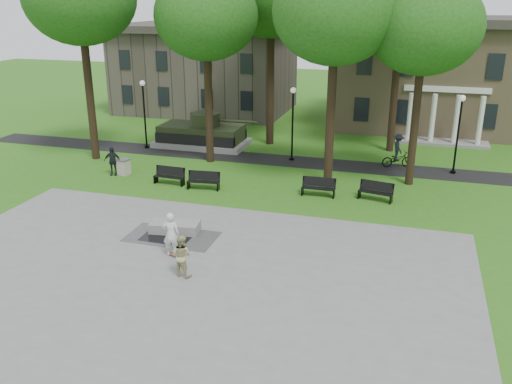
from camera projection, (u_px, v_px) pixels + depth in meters
The scene contains 25 objects.
ground at pixel (219, 233), 24.47m from camera, with size 120.00×120.00×0.00m, color #2A6217.
plaza at pixel (172, 285), 19.96m from camera, with size 22.00×16.00×0.02m, color gray.
footpath at pixel (283, 161), 35.29m from camera, with size 44.00×2.60×0.01m, color black.
building_right at pixel (446, 72), 43.76m from camera, with size 17.00×12.00×8.60m.
building_left at pixel (206, 71), 50.12m from camera, with size 15.00×10.00×7.20m, color #4C443D.
tree_1 at pixel (206, 17), 32.13m from camera, with size 6.20×6.20×11.63m.
tree_2 at pixel (336, 12), 28.05m from camera, with size 6.60×6.60×12.16m.
tree_3 at pixel (425, 27), 27.98m from camera, with size 6.00×6.00×11.19m.
tree_5 at pixel (402, 3), 34.34m from camera, with size 6.40×6.40×12.44m.
lamp_left at pixel (144, 109), 37.31m from camera, with size 0.36×0.36×4.73m.
lamp_mid at pixel (293, 118), 34.49m from camera, with size 0.36×0.36×4.73m.
lamp_right at pixel (459, 128), 31.80m from camera, with size 0.36×0.36×4.73m.
tank_monument at pixel (202, 134), 38.55m from camera, with size 7.45×3.40×2.40m.
puddle at pixel (166, 238), 23.87m from camera, with size 2.20×1.20×0.00m, color black.
concrete_block at pixel (175, 227), 24.45m from camera, with size 2.20×1.00×0.45m, color gray.
skateboard at pixel (175, 256), 22.16m from camera, with size 0.78×0.20×0.07m, color brown.
skateboarder at pixel (171, 234), 21.94m from camera, with size 0.69×0.45×1.89m, color silver.
friend_watching at pixel (182, 255), 20.39m from camera, with size 0.81×0.63×1.67m, color tan.
pedestrian_walker at pixel (112, 161), 32.14m from camera, with size 1.02×0.42×1.74m, color black.
cyclist at pixel (398, 154), 33.71m from camera, with size 2.01×1.28×2.11m.
park_bench_0 at pixel (170, 175), 30.72m from camera, with size 1.82×0.60×1.00m.
park_bench_1 at pixel (204, 180), 29.90m from camera, with size 1.84×0.70×1.00m.
park_bench_2 at pixel (319, 186), 28.86m from camera, with size 1.80×0.54×1.00m.
park_bench_3 at pixel (376, 191), 28.24m from camera, with size 1.85×0.88×1.00m.
trash_bin at pixel (124, 167), 32.36m from camera, with size 0.79×0.79×0.96m.
Camera 1 is at (8.00, -21.00, 10.00)m, focal length 38.00 mm.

